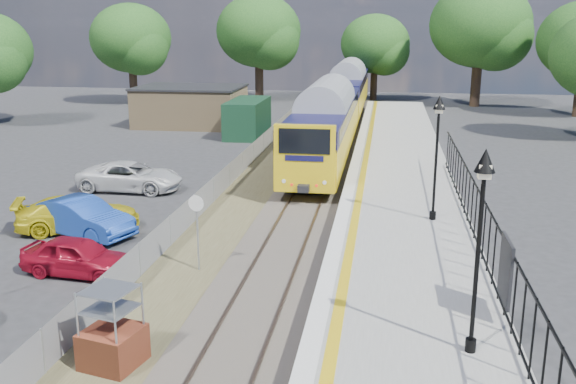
% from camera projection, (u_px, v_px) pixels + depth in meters
% --- Properties ---
extents(ground, '(120.00, 120.00, 0.00)m').
position_uv_depth(ground, '(262.00, 299.00, 19.14)').
color(ground, '#2D2D30').
rests_on(ground, ground).
extents(track_bed, '(5.90, 80.00, 0.29)m').
position_uv_depth(track_bed, '(293.00, 206.00, 28.43)').
color(track_bed, '#473F38').
rests_on(track_bed, ground).
extents(platform, '(5.00, 70.00, 0.90)m').
position_uv_depth(platform, '(401.00, 214.00, 26.06)').
color(platform, gray).
rests_on(platform, ground).
extents(platform_edge, '(0.90, 70.00, 0.01)m').
position_uv_depth(platform_edge, '(351.00, 201.00, 26.24)').
color(platform_edge, silver).
rests_on(platform_edge, platform).
extents(victorian_lamp_south, '(0.44, 0.44, 4.60)m').
position_uv_depth(victorian_lamp_south, '(482.00, 205.00, 13.41)').
color(victorian_lamp_south, black).
rests_on(victorian_lamp_south, platform).
extents(victorian_lamp_north, '(0.44, 0.44, 4.60)m').
position_uv_depth(victorian_lamp_north, '(438.00, 129.00, 23.00)').
color(victorian_lamp_north, black).
rests_on(victorian_lamp_north, platform).
extents(palisade_fence, '(0.12, 26.00, 2.00)m').
position_uv_depth(palisade_fence, '(483.00, 228.00, 19.85)').
color(palisade_fence, black).
rests_on(palisade_fence, platform).
extents(wire_fence, '(0.06, 52.00, 1.20)m').
position_uv_depth(wire_fence, '(224.00, 180.00, 31.07)').
color(wire_fence, '#999EA3').
rests_on(wire_fence, ground).
extents(outbuilding, '(10.80, 10.10, 3.12)m').
position_uv_depth(outbuilding, '(201.00, 108.00, 50.18)').
color(outbuilding, '#A1855B').
rests_on(outbuilding, ground).
extents(tree_line, '(56.80, 43.80, 11.88)m').
position_uv_depth(tree_line, '(366.00, 39.00, 57.38)').
color(tree_line, '#332319').
rests_on(tree_line, ground).
extents(train, '(2.82, 40.83, 3.51)m').
position_uv_depth(train, '(340.00, 102.00, 47.37)').
color(train, gold).
rests_on(train, ground).
extents(brick_plinth, '(1.51, 1.51, 2.03)m').
position_uv_depth(brick_plinth, '(112.00, 329.00, 15.14)').
color(brick_plinth, brown).
rests_on(brick_plinth, ground).
extents(speed_sign, '(0.53, 0.13, 2.62)m').
position_uv_depth(speed_sign, '(197.00, 221.00, 20.80)').
color(speed_sign, '#999EA3').
rests_on(speed_sign, ground).
extents(car_red, '(3.85, 1.88, 1.27)m').
position_uv_depth(car_red, '(78.00, 256.00, 20.83)').
color(car_red, maroon).
rests_on(car_red, ground).
extents(car_blue, '(4.71, 3.03, 1.47)m').
position_uv_depth(car_blue, '(81.00, 217.00, 24.67)').
color(car_blue, '#1C44A8').
rests_on(car_blue, ground).
extents(car_yellow, '(5.07, 3.49, 1.36)m').
position_uv_depth(car_yellow, '(78.00, 214.00, 25.31)').
color(car_yellow, gold).
rests_on(car_yellow, ground).
extents(car_white, '(5.06, 2.39, 1.40)m').
position_uv_depth(car_white, '(131.00, 176.00, 31.36)').
color(car_white, silver).
rests_on(car_white, ground).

